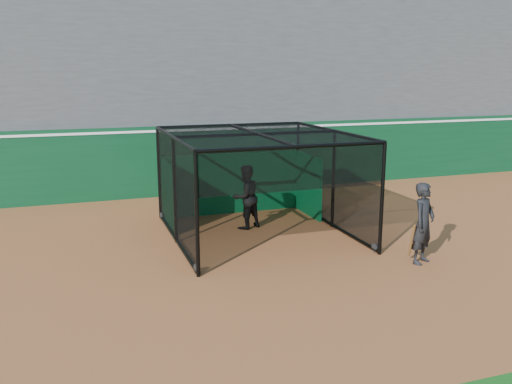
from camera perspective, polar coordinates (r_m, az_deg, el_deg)
name	(u,v)px	position (r m, az deg, el deg)	size (l,w,h in m)	color
ground	(261,274)	(12.12, 0.57, -8.63)	(120.00, 120.00, 0.00)	#97542C
outfield_wall	(183,159)	(19.76, -7.67, 3.46)	(50.00, 0.50, 2.50)	#0A3C1E
grandstand	(163,69)	(23.23, -9.79, 12.64)	(50.00, 7.85, 8.95)	#4C4C4F
batting_cage	(258,185)	(14.64, 0.19, 0.74)	(4.62, 5.22, 2.76)	black
batter	(246,197)	(15.32, -1.11, -0.53)	(0.88, 0.69, 1.82)	black
on_deck_player	(423,223)	(13.11, 17.20, -3.18)	(0.83, 0.74, 1.91)	black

